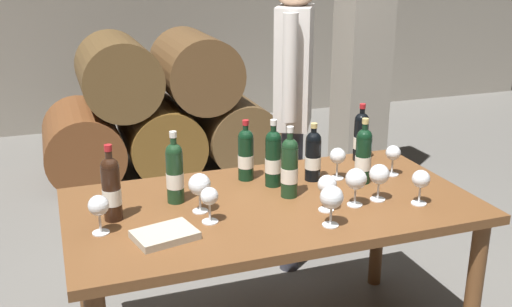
% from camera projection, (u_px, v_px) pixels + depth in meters
% --- Properties ---
extents(barrel_stack, '(1.86, 0.90, 1.15)m').
position_uv_depth(barrel_stack, '(159.00, 111.00, 4.91)').
color(barrel_stack, brown).
rests_on(barrel_stack, ground_plane).
extents(stone_pillar, '(0.32, 0.32, 2.60)m').
position_uv_depth(stone_pillar, '(364.00, 21.00, 4.18)').
color(stone_pillar, gray).
rests_on(stone_pillar, ground_plane).
extents(dining_table, '(1.70, 0.90, 0.76)m').
position_uv_depth(dining_table, '(272.00, 221.00, 2.54)').
color(dining_table, brown).
rests_on(dining_table, ground_plane).
extents(wine_bottle_0, '(0.07, 0.07, 0.31)m').
position_uv_depth(wine_bottle_0, '(273.00, 158.00, 2.65)').
color(wine_bottle_0, black).
rests_on(wine_bottle_0, dining_table).
extents(wine_bottle_1, '(0.07, 0.07, 0.29)m').
position_uv_depth(wine_bottle_1, '(361.00, 136.00, 2.98)').
color(wine_bottle_1, black).
rests_on(wine_bottle_1, dining_table).
extents(wine_bottle_2, '(0.07, 0.07, 0.28)m').
position_uv_depth(wine_bottle_2, '(246.00, 154.00, 2.72)').
color(wine_bottle_2, black).
rests_on(wine_bottle_2, dining_table).
extents(wine_bottle_3, '(0.07, 0.07, 0.27)m').
position_uv_depth(wine_bottle_3, '(313.00, 155.00, 2.72)').
color(wine_bottle_3, black).
rests_on(wine_bottle_3, dining_table).
extents(wine_bottle_4, '(0.07, 0.07, 0.31)m').
position_uv_depth(wine_bottle_4, '(111.00, 188.00, 2.30)').
color(wine_bottle_4, black).
rests_on(wine_bottle_4, dining_table).
extents(wine_bottle_5, '(0.07, 0.07, 0.30)m').
position_uv_depth(wine_bottle_5, '(363.00, 155.00, 2.68)').
color(wine_bottle_5, black).
rests_on(wine_bottle_5, dining_table).
extents(wine_bottle_6, '(0.07, 0.07, 0.31)m').
position_uv_depth(wine_bottle_6, '(290.00, 167.00, 2.53)').
color(wine_bottle_6, '#19381E').
rests_on(wine_bottle_6, dining_table).
extents(wine_bottle_7, '(0.07, 0.07, 0.31)m').
position_uv_depth(wine_bottle_7, '(175.00, 172.00, 2.47)').
color(wine_bottle_7, '#19381E').
rests_on(wine_bottle_7, dining_table).
extents(wine_glass_0, '(0.09, 0.09, 0.16)m').
position_uv_depth(wine_glass_0, '(379.00, 175.00, 2.49)').
color(wine_glass_0, white).
rests_on(wine_glass_0, dining_table).
extents(wine_glass_1, '(0.08, 0.08, 0.15)m').
position_uv_depth(wine_glass_1, '(327.00, 186.00, 2.39)').
color(wine_glass_1, white).
rests_on(wine_glass_1, dining_table).
extents(wine_glass_2, '(0.08, 0.08, 0.15)m').
position_uv_depth(wine_glass_2, '(99.00, 207.00, 2.19)').
color(wine_glass_2, white).
rests_on(wine_glass_2, dining_table).
extents(wine_glass_3, '(0.07, 0.07, 0.14)m').
position_uv_depth(wine_glass_3, '(209.00, 198.00, 2.29)').
color(wine_glass_3, white).
rests_on(wine_glass_3, dining_table).
extents(wine_glass_4, '(0.09, 0.09, 0.16)m').
position_uv_depth(wine_glass_4, '(332.00, 198.00, 2.26)').
color(wine_glass_4, white).
rests_on(wine_glass_4, dining_table).
extents(wine_glass_5, '(0.09, 0.09, 0.16)m').
position_uv_depth(wine_glass_5, '(200.00, 186.00, 2.38)').
color(wine_glass_5, white).
rests_on(wine_glass_5, dining_table).
extents(wine_glass_6, '(0.07, 0.07, 0.15)m').
position_uv_depth(wine_glass_6, '(421.00, 180.00, 2.46)').
color(wine_glass_6, white).
rests_on(wine_glass_6, dining_table).
extents(wine_glass_7, '(0.07, 0.07, 0.14)m').
position_uv_depth(wine_glass_7, '(393.00, 154.00, 2.78)').
color(wine_glass_7, white).
rests_on(wine_glass_7, dining_table).
extents(wine_glass_8, '(0.09, 0.09, 0.16)m').
position_uv_depth(wine_glass_8, '(356.00, 180.00, 2.44)').
color(wine_glass_8, white).
rests_on(wine_glass_8, dining_table).
extents(wine_glass_9, '(0.07, 0.07, 0.15)m').
position_uv_depth(wine_glass_9, '(338.00, 157.00, 2.74)').
color(wine_glass_9, white).
rests_on(wine_glass_9, dining_table).
extents(tasting_notebook, '(0.25, 0.21, 0.03)m').
position_uv_depth(tasting_notebook, '(165.00, 235.00, 2.19)').
color(tasting_notebook, '#B2A893').
rests_on(tasting_notebook, dining_table).
extents(sommelier_presenting, '(0.31, 0.44, 1.72)m').
position_uv_depth(sommelier_presenting, '(293.00, 91.00, 3.22)').
color(sommelier_presenting, '#383842').
rests_on(sommelier_presenting, ground_plane).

